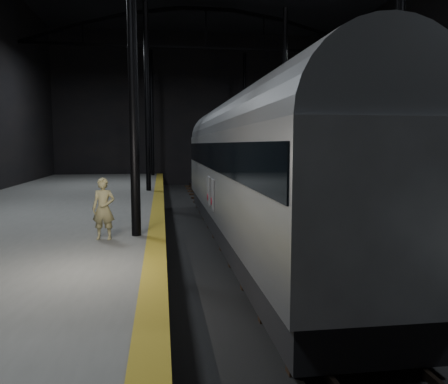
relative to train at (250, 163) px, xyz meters
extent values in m
plane|color=black|center=(0.00, 1.08, -2.88)|extent=(44.00, 44.00, 0.00)
cube|color=#575754|center=(-7.50, 1.08, -2.38)|extent=(9.00, 43.80, 1.00)
cube|color=#575754|center=(7.50, 1.08, -2.38)|extent=(9.00, 43.80, 1.00)
cube|color=olive|center=(-3.25, 1.08, -1.87)|extent=(0.50, 43.80, 0.01)
cube|color=#3F3328|center=(-0.72, 1.08, -2.71)|extent=(0.08, 43.00, 0.14)
cube|color=#3F3328|center=(0.72, 1.08, -2.71)|extent=(0.08, 43.00, 0.14)
cube|color=black|center=(0.00, 1.08, -2.82)|extent=(2.40, 42.00, 0.12)
cylinder|color=black|center=(-3.80, -2.92, 3.12)|extent=(0.26, 0.26, 10.00)
cylinder|color=black|center=(3.80, -2.92, 3.12)|extent=(0.26, 0.26, 10.00)
cylinder|color=black|center=(-3.80, 9.08, 3.12)|extent=(0.26, 0.26, 10.00)
cylinder|color=black|center=(3.80, 9.08, 3.12)|extent=(0.26, 0.26, 10.00)
cylinder|color=black|center=(-3.80, 21.08, 3.12)|extent=(0.26, 0.26, 10.00)
cylinder|color=black|center=(3.80, 21.08, 3.12)|extent=(0.26, 0.26, 10.00)
cube|color=black|center=(0.00, 15.08, 7.12)|extent=(23.60, 0.15, 0.18)
cube|color=gray|center=(0.00, 0.00, -0.42)|extent=(2.80, 19.30, 2.90)
cube|color=black|center=(0.00, 0.00, -2.23)|extent=(2.56, 18.92, 0.82)
cube|color=black|center=(0.00, 0.00, 0.26)|extent=(2.86, 19.01, 0.87)
cylinder|color=slate|center=(0.00, 0.00, 1.03)|extent=(2.74, 19.11, 2.74)
cube|color=black|center=(0.00, -6.76, -2.59)|extent=(1.74, 2.12, 0.34)
cube|color=black|center=(0.00, 6.76, -2.59)|extent=(1.74, 2.12, 0.34)
cube|color=silver|center=(-1.43, -0.97, -1.00)|extent=(0.04, 0.72, 1.01)
cube|color=silver|center=(-1.43, 0.19, -1.00)|extent=(0.04, 0.72, 1.01)
cylinder|color=#AC152A|center=(-1.45, -0.79, -1.24)|extent=(0.03, 0.25, 0.25)
cylinder|color=#AC152A|center=(-1.45, 0.37, -1.24)|extent=(0.03, 0.25, 0.25)
imported|color=tan|center=(-4.62, -3.31, -1.05)|extent=(0.66, 0.48, 1.65)
camera|label=1|loc=(-3.07, -15.10, 0.65)|focal=35.00mm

